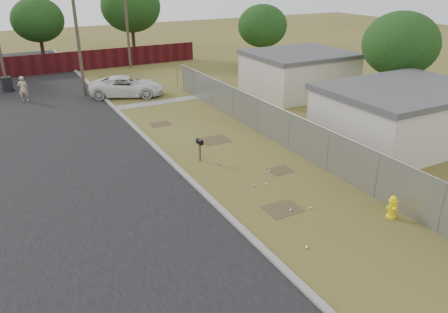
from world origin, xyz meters
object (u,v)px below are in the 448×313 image
fire_hydrant (392,207)px  trash_bin (7,84)px  pickup_truck (127,86)px  mailbox (200,144)px  pedestrian (23,89)px

fire_hydrant → trash_bin: size_ratio=0.85×
fire_hydrant → pickup_truck: 22.04m
fire_hydrant → mailbox: bearing=116.4°
pedestrian → fire_hydrant: bearing=127.3°
mailbox → pedestrian: (-6.51, 15.53, 0.01)m
mailbox → pedestrian: pedestrian is taller
mailbox → pickup_truck: (0.40, 13.42, -0.16)m
fire_hydrant → mailbox: (-4.12, 8.30, 0.46)m
mailbox → pickup_truck: bearing=88.3°
mailbox → trash_bin: mailbox is taller
pedestrian → mailbox: bearing=126.0°
mailbox → pickup_truck: size_ratio=0.21×
trash_bin → mailbox: bearing=-69.0°
pedestrian → trash_bin: 3.74m
fire_hydrant → trash_bin: trash_bin is taller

